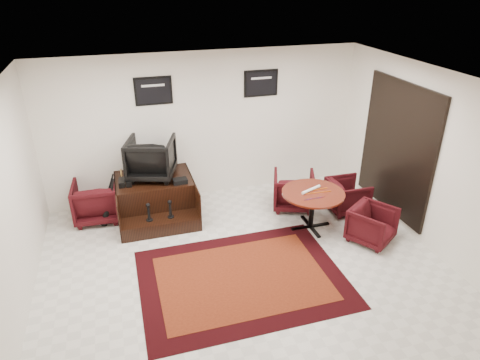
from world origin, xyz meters
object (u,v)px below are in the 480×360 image
table_chair_corner (372,223)px  table_chair_window (348,194)px  meeting_table (313,197)px  shine_chair (151,156)px  table_chair_back (294,189)px  armchair_side (96,199)px  shine_podium (156,199)px

table_chair_corner → table_chair_window: bearing=50.0°
meeting_table → shine_chair: bearing=151.5°
table_chair_back → table_chair_window: table_chair_back is taller
shine_chair → table_chair_back: 2.68m
armchair_side → table_chair_window: armchair_side is taller
shine_chair → armchair_side: (-1.03, 0.01, -0.71)m
shine_chair → table_chair_back: size_ratio=1.07×
armchair_side → table_chair_back: size_ratio=1.05×
table_chair_back → table_chair_corner: bearing=139.8°
table_chair_window → table_chair_back: bearing=66.9°
armchair_side → meeting_table: size_ratio=0.75×
table_chair_corner → shine_podium: bearing=116.7°
shine_podium → meeting_table: shine_podium is taller
armchair_side → table_chair_window: size_ratio=1.17×
table_chair_back → table_chair_corner: table_chair_back is taller
meeting_table → table_chair_corner: (0.78, -0.66, -0.27)m
armchair_side → table_chair_corner: (4.33, -2.03, -0.06)m
shine_chair → table_chair_corner: size_ratio=1.21×
table_chair_corner → shine_chair: bearing=114.9°
shine_podium → table_chair_window: shine_podium is taller
armchair_side → table_chair_back: 3.59m
shine_podium → table_chair_back: size_ratio=1.85×
table_chair_back → table_chair_corner: (0.79, -1.42, -0.04)m
shine_podium → shine_chair: shine_chair is taller
table_chair_corner → armchair_side: bearing=121.3°
shine_podium → shine_chair: (0.00, 0.14, 0.78)m
shine_podium → table_chair_window: size_ratio=2.06×
table_chair_back → table_chair_corner: size_ratio=1.13×
shine_podium → table_chair_window: 3.52m
table_chair_back → meeting_table: bearing=111.8°
meeting_table → table_chair_back: 0.80m
shine_chair → table_chair_window: 3.64m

